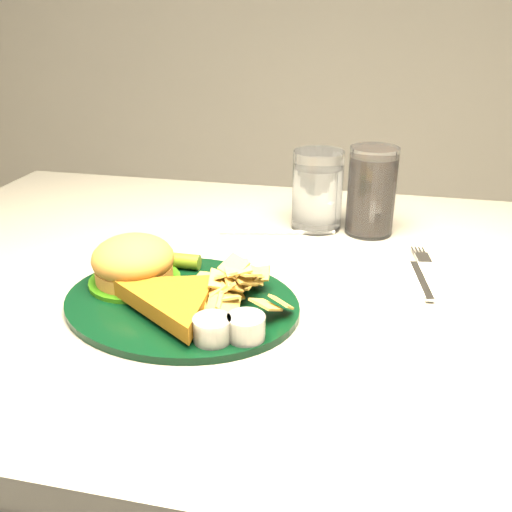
{
  "coord_description": "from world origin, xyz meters",
  "views": [
    {
      "loc": [
        0.14,
        -0.68,
        1.09
      ],
      "look_at": [
        -0.0,
        -0.05,
        0.8
      ],
      "focal_mm": 40.0,
      "sensor_mm": 36.0,
      "label": 1
    }
  ],
  "objects_px": {
    "water_glass": "(317,190)",
    "fork_napkin": "(421,277)",
    "dinner_plate": "(180,282)",
    "cola_glass": "(371,191)",
    "table": "(265,481)"
  },
  "relations": [
    {
      "from": "cola_glass",
      "to": "water_glass",
      "type": "bearing_deg",
      "value": 177.05
    },
    {
      "from": "water_glass",
      "to": "table",
      "type": "bearing_deg",
      "value": -102.59
    },
    {
      "from": "dinner_plate",
      "to": "table",
      "type": "bearing_deg",
      "value": 62.5
    },
    {
      "from": "water_glass",
      "to": "cola_glass",
      "type": "xyz_separation_m",
      "value": [
        0.08,
        -0.0,
        0.01
      ]
    },
    {
      "from": "dinner_plate",
      "to": "water_glass",
      "type": "xyz_separation_m",
      "value": [
        0.13,
        0.3,
        0.03
      ]
    },
    {
      "from": "table",
      "to": "dinner_plate",
      "type": "relative_size",
      "value": 4.11
    },
    {
      "from": "water_glass",
      "to": "cola_glass",
      "type": "height_order",
      "value": "cola_glass"
    },
    {
      "from": "water_glass",
      "to": "cola_glass",
      "type": "relative_size",
      "value": 0.92
    },
    {
      "from": "dinner_plate",
      "to": "water_glass",
      "type": "height_order",
      "value": "water_glass"
    },
    {
      "from": "dinner_plate",
      "to": "water_glass",
      "type": "relative_size",
      "value": 2.3
    },
    {
      "from": "table",
      "to": "cola_glass",
      "type": "relative_size",
      "value": 8.66
    },
    {
      "from": "water_glass",
      "to": "fork_napkin",
      "type": "relative_size",
      "value": 0.87
    },
    {
      "from": "water_glass",
      "to": "fork_napkin",
      "type": "height_order",
      "value": "water_glass"
    },
    {
      "from": "water_glass",
      "to": "fork_napkin",
      "type": "distance_m",
      "value": 0.24
    },
    {
      "from": "cola_glass",
      "to": "fork_napkin",
      "type": "xyz_separation_m",
      "value": [
        0.08,
        -0.16,
        -0.06
      ]
    }
  ]
}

